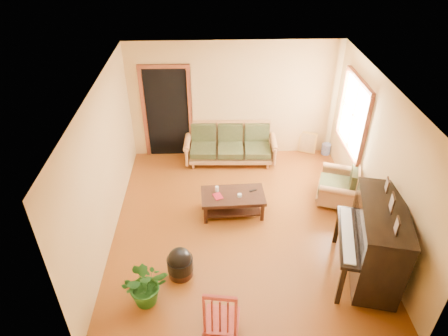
{
  "coord_description": "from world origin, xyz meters",
  "views": [
    {
      "loc": [
        -0.5,
        -5.43,
        4.9
      ],
      "look_at": [
        -0.3,
        0.2,
        1.1
      ],
      "focal_mm": 32.0,
      "sensor_mm": 36.0,
      "label": 1
    }
  ],
  "objects_px": {
    "armchair": "(337,182)",
    "red_chair": "(222,309)",
    "ceramic_crock": "(326,149)",
    "piano": "(376,244)",
    "footstool": "(180,266)",
    "sofa": "(230,145)",
    "coffee_table": "(233,203)",
    "potted_plant": "(146,284)"
  },
  "relations": [
    {
      "from": "armchair",
      "to": "red_chair",
      "type": "height_order",
      "value": "red_chair"
    },
    {
      "from": "red_chair",
      "to": "ceramic_crock",
      "type": "bearing_deg",
      "value": 68.88
    },
    {
      "from": "piano",
      "to": "footstool",
      "type": "height_order",
      "value": "piano"
    },
    {
      "from": "sofa",
      "to": "footstool",
      "type": "relative_size",
      "value": 4.87
    },
    {
      "from": "armchair",
      "to": "piano",
      "type": "distance_m",
      "value": 1.9
    },
    {
      "from": "coffee_table",
      "to": "red_chair",
      "type": "distance_m",
      "value": 2.53
    },
    {
      "from": "sofa",
      "to": "red_chair",
      "type": "bearing_deg",
      "value": -92.27
    },
    {
      "from": "red_chair",
      "to": "piano",
      "type": "bearing_deg",
      "value": 30.04
    },
    {
      "from": "piano",
      "to": "red_chair",
      "type": "relative_size",
      "value": 1.52
    },
    {
      "from": "footstool",
      "to": "red_chair",
      "type": "bearing_deg",
      "value": -59.44
    },
    {
      "from": "sofa",
      "to": "armchair",
      "type": "height_order",
      "value": "sofa"
    },
    {
      "from": "ceramic_crock",
      "to": "sofa",
      "type": "bearing_deg",
      "value": -173.99
    },
    {
      "from": "red_chair",
      "to": "potted_plant",
      "type": "bearing_deg",
      "value": 160.71
    },
    {
      "from": "sofa",
      "to": "coffee_table",
      "type": "height_order",
      "value": "sofa"
    },
    {
      "from": "coffee_table",
      "to": "red_chair",
      "type": "xyz_separation_m",
      "value": [
        -0.29,
        -2.5,
        0.28
      ]
    },
    {
      "from": "coffee_table",
      "to": "red_chair",
      "type": "relative_size",
      "value": 1.18
    },
    {
      "from": "footstool",
      "to": "red_chair",
      "type": "relative_size",
      "value": 0.41
    },
    {
      "from": "potted_plant",
      "to": "sofa",
      "type": "bearing_deg",
      "value": 69.55
    },
    {
      "from": "sofa",
      "to": "red_chair",
      "type": "height_order",
      "value": "red_chair"
    },
    {
      "from": "footstool",
      "to": "red_chair",
      "type": "distance_m",
      "value": 1.24
    },
    {
      "from": "sofa",
      "to": "footstool",
      "type": "distance_m",
      "value": 3.38
    },
    {
      "from": "footstool",
      "to": "ceramic_crock",
      "type": "relative_size",
      "value": 1.6
    },
    {
      "from": "coffee_table",
      "to": "piano",
      "type": "distance_m",
      "value": 2.62
    },
    {
      "from": "armchair",
      "to": "potted_plant",
      "type": "relative_size",
      "value": 1.17
    },
    {
      "from": "sofa",
      "to": "red_chair",
      "type": "relative_size",
      "value": 2.0
    },
    {
      "from": "piano",
      "to": "ceramic_crock",
      "type": "bearing_deg",
      "value": 99.93
    },
    {
      "from": "ceramic_crock",
      "to": "armchair",
      "type": "bearing_deg",
      "value": -98.19
    },
    {
      "from": "potted_plant",
      "to": "ceramic_crock",
      "type": "bearing_deg",
      "value": 47.63
    },
    {
      "from": "armchair",
      "to": "footstool",
      "type": "bearing_deg",
      "value": -129.73
    },
    {
      "from": "sofa",
      "to": "potted_plant",
      "type": "xyz_separation_m",
      "value": [
        -1.39,
        -3.72,
        -0.06
      ]
    },
    {
      "from": "footstool",
      "to": "armchair",
      "type": "bearing_deg",
      "value": 31.33
    },
    {
      "from": "armchair",
      "to": "ceramic_crock",
      "type": "relative_size",
      "value": 3.34
    },
    {
      "from": "red_chair",
      "to": "footstool",
      "type": "bearing_deg",
      "value": 128.92
    },
    {
      "from": "potted_plant",
      "to": "piano",
      "type": "bearing_deg",
      "value": 6.24
    },
    {
      "from": "coffee_table",
      "to": "footstool",
      "type": "distance_m",
      "value": 1.72
    },
    {
      "from": "coffee_table",
      "to": "ceramic_crock",
      "type": "distance_m",
      "value": 3.03
    },
    {
      "from": "coffee_table",
      "to": "armchair",
      "type": "distance_m",
      "value": 2.05
    },
    {
      "from": "armchair",
      "to": "coffee_table",
      "type": "bearing_deg",
      "value": -152.39
    },
    {
      "from": "armchair",
      "to": "ceramic_crock",
      "type": "height_order",
      "value": "armchair"
    },
    {
      "from": "armchair",
      "to": "footstool",
      "type": "relative_size",
      "value": 2.08
    },
    {
      "from": "coffee_table",
      "to": "potted_plant",
      "type": "height_order",
      "value": "potted_plant"
    },
    {
      "from": "red_chair",
      "to": "potted_plant",
      "type": "distance_m",
      "value": 1.2
    }
  ]
}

